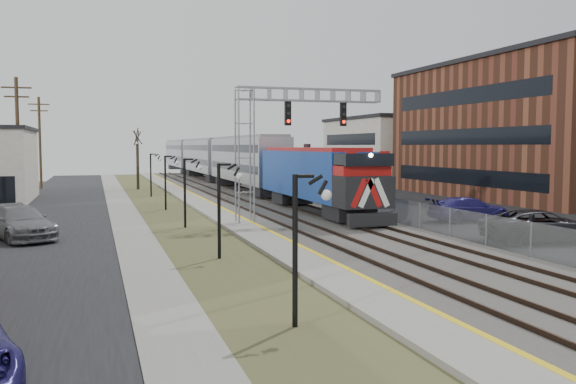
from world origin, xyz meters
name	(u,v)px	position (x,y,z in m)	size (l,w,h in m)	color
street_west	(53,219)	(-11.50, 35.00, 0.02)	(7.00, 120.00, 0.04)	black
sidewalk	(125,216)	(-7.00, 35.00, 0.04)	(2.00, 120.00, 0.08)	gray
grass_median	(171,215)	(-4.00, 35.00, 0.03)	(4.00, 120.00, 0.06)	#474D29
platform	(214,212)	(-1.00, 35.00, 0.12)	(2.00, 120.00, 0.24)	gray
ballast_bed	(283,210)	(4.00, 35.00, 0.10)	(8.00, 120.00, 0.20)	#595651
parking_lot	(430,206)	(16.00, 35.00, 0.02)	(16.00, 120.00, 0.04)	black
platform_edge	(227,210)	(-0.12, 35.00, 0.24)	(0.24, 120.00, 0.01)	gold
track_near	(256,208)	(2.00, 35.00, 0.28)	(1.58, 120.00, 0.15)	#2D2119
track_far	(303,207)	(5.50, 35.00, 0.28)	(1.58, 120.00, 0.15)	#2D2119
train	(217,160)	(5.50, 67.79, 2.92)	(3.00, 85.85, 5.33)	#123894
signal_gantry	(273,131)	(1.22, 27.99, 5.59)	(9.00, 1.07, 8.15)	gray
lampposts	(218,211)	(-4.00, 18.29, 2.00)	(0.14, 62.14, 4.00)	black
fence	(337,199)	(8.20, 35.00, 0.80)	(0.04, 120.00, 1.60)	gray
bare_trees	(37,175)	(-12.66, 38.91, 2.70)	(12.30, 42.30, 5.95)	#382D23
car_lot_c	(541,227)	(11.72, 17.54, 0.79)	(2.63, 5.70, 1.58)	black
car_lot_d	(469,210)	(13.22, 25.72, 0.75)	(2.11, 5.19, 1.51)	navy
car_lot_e	(360,196)	(10.85, 36.87, 0.77)	(1.82, 4.52, 1.54)	slate
car_street_b	(20,223)	(-12.51, 26.39, 0.83)	(2.32, 5.70, 1.65)	slate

